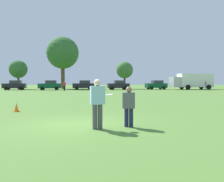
% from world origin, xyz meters
% --- Properties ---
extents(ground_plane, '(193.62, 193.62, 0.00)m').
position_xyz_m(ground_plane, '(0.00, 0.00, 0.00)').
color(ground_plane, '#517A33').
extents(player_thrower, '(0.53, 0.36, 1.75)m').
position_xyz_m(player_thrower, '(0.70, -0.86, 0.99)').
color(player_thrower, '#4C4C51').
rests_on(player_thrower, ground).
extents(player_defender, '(0.49, 0.35, 1.48)m').
position_xyz_m(player_defender, '(1.86, -0.59, 0.83)').
color(player_defender, '#1E234C').
rests_on(player_defender, ground).
extents(frisbee, '(0.27, 0.27, 0.07)m').
position_xyz_m(frisbee, '(1.12, -0.69, 1.19)').
color(frisbee, white).
extents(traffic_cone, '(0.32, 0.32, 0.48)m').
position_xyz_m(traffic_cone, '(-3.58, 4.34, 0.23)').
color(traffic_cone, '#D8590C').
rests_on(traffic_cone, ground).
extents(parked_car_near_left, '(4.33, 2.47, 1.82)m').
position_xyz_m(parked_car_near_left, '(-13.82, 38.19, 0.92)').
color(parked_car_near_left, black).
rests_on(parked_car_near_left, ground).
extents(parked_car_mid_left, '(4.33, 2.47, 1.82)m').
position_xyz_m(parked_car_mid_left, '(-7.00, 36.99, 0.92)').
color(parked_car_mid_left, '#0C4C2D').
rests_on(parked_car_mid_left, ground).
extents(parked_car_center, '(4.33, 2.47, 1.82)m').
position_xyz_m(parked_car_center, '(-0.69, 38.01, 0.92)').
color(parked_car_center, black).
rests_on(parked_car_center, ground).
extents(parked_car_mid_right, '(4.33, 2.47, 1.82)m').
position_xyz_m(parked_car_mid_right, '(6.13, 37.25, 0.92)').
color(parked_car_mid_right, black).
rests_on(parked_car_mid_right, ground).
extents(parked_car_near_right, '(4.33, 2.47, 1.82)m').
position_xyz_m(parked_car_near_right, '(13.92, 38.00, 0.92)').
color(parked_car_near_right, '#0C4C2D').
rests_on(parked_car_near_right, ground).
extents(box_truck, '(8.66, 3.43, 3.18)m').
position_xyz_m(box_truck, '(21.08, 37.26, 1.75)').
color(box_truck, white).
rests_on(box_truck, ground).
extents(bystander_sideline_watcher, '(0.46, 0.55, 1.73)m').
position_xyz_m(bystander_sideline_watcher, '(21.20, 31.87, 0.98)').
color(bystander_sideline_watcher, '#4C4C51').
rests_on(bystander_sideline_watcher, ground).
extents(bystander_far_jogger, '(0.52, 0.45, 1.64)m').
position_xyz_m(bystander_far_jogger, '(-3.96, 33.67, 0.92)').
color(bystander_far_jogger, black).
rests_on(bystander_far_jogger, ground).
extents(tree_east_birch, '(3.67, 3.67, 5.96)m').
position_xyz_m(tree_east_birch, '(-14.10, 41.60, 4.10)').
color(tree_east_birch, brown).
rests_on(tree_east_birch, ground).
extents(tree_east_oak, '(6.99, 6.99, 11.36)m').
position_xyz_m(tree_east_oak, '(-5.35, 44.16, 7.81)').
color(tree_east_oak, brown).
rests_on(tree_east_oak, ground).
extents(tree_far_east_pine, '(3.62, 3.62, 5.89)m').
position_xyz_m(tree_far_east_pine, '(8.03, 42.03, 4.05)').
color(tree_far_east_pine, brown).
rests_on(tree_far_east_pine, ground).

